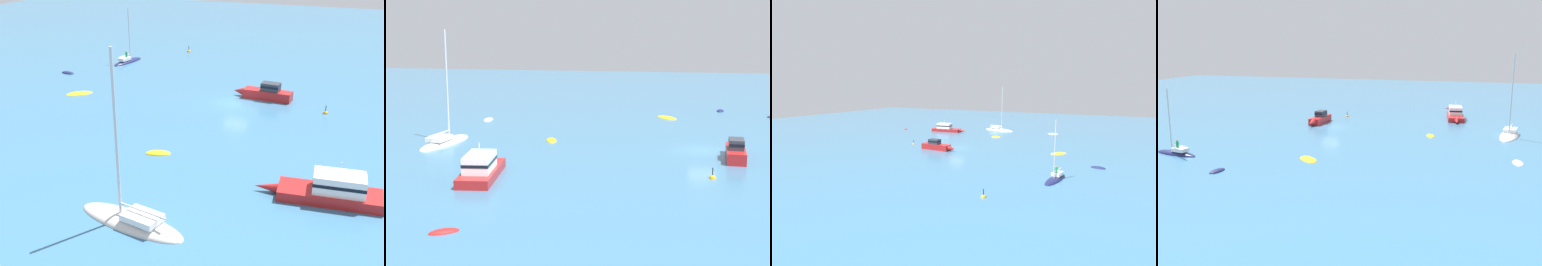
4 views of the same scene
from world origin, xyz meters
The scene contains 11 objects.
ground_plane centered at (0.00, 0.00, 0.00)m, with size 160.71×160.71×0.00m, color teal.
dinghy centered at (-25.05, 12.64, 0.00)m, with size 1.23×2.49×0.41m.
ketch centered at (-25.08, -0.92, 0.16)m, with size 3.76×8.19×11.60m.
tender centered at (-3.54, 17.51, 0.00)m, with size 3.13×3.13×0.43m.
powerboat centered at (-17.45, -12.14, 0.81)m, with size 3.19×8.80×2.90m.
dinghy_1 centered at (-15.85, -23.50, 0.00)m, with size 1.94×1.66×0.44m.
motor_cruiser centered at (2.63, -2.52, 0.71)m, with size 1.91×6.66×1.88m.
rib centered at (-14.95, 2.09, 0.00)m, with size 1.61×2.30×0.45m.
yacht centered at (11.57, 19.63, 0.15)m, with size 5.88×2.39×7.81m.
dinghy_2 centered at (3.43, 24.00, 0.00)m, with size 1.24×2.08×0.49m.
mooring_buoy centered at (0.21, -9.40, 0.01)m, with size 0.52×0.52×1.11m.
Camera 4 is at (-20.29, 58.59, 12.44)m, focal length 39.86 mm.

